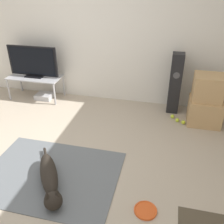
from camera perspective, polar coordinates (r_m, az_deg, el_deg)
ground_plane at (r=3.55m, az=-13.48°, el=-10.70°), size 12.00×12.00×0.00m
wall_back at (r=4.80m, az=-4.04°, el=17.50°), size 8.00×0.06×2.55m
area_rug at (r=3.34m, az=-13.71°, el=-13.64°), size 1.69×1.25×0.01m
dog at (r=3.11m, az=-14.09°, el=-14.51°), size 0.67×0.98×0.26m
frisbee at (r=2.88m, az=7.66°, el=-21.36°), size 0.25×0.25×0.03m
cardboard_box_lower at (r=4.45m, az=20.38°, el=0.17°), size 0.53×0.48×0.43m
cardboard_box_upper at (r=4.29m, az=21.09°, el=5.25°), size 0.45×0.42×0.42m
floor_speaker at (r=4.53m, az=14.24°, el=6.30°), size 0.20×0.21×1.08m
tv_stand at (r=5.22m, az=-17.12°, el=7.25°), size 1.04×0.50×0.45m
tv at (r=5.12m, az=-17.67°, el=10.83°), size 0.99×0.20×0.60m
tennis_ball_by_boxes at (r=4.51m, az=13.66°, el=-0.96°), size 0.07×0.07×0.07m
tennis_ball_near_speaker at (r=4.42m, az=14.71°, el=-1.79°), size 0.07×0.07×0.07m
tennis_ball_loose_on_carpet at (r=4.38m, az=16.00°, el=-2.28°), size 0.07×0.07×0.07m
game_console at (r=5.28m, az=-15.18°, el=3.56°), size 0.32×0.29×0.10m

